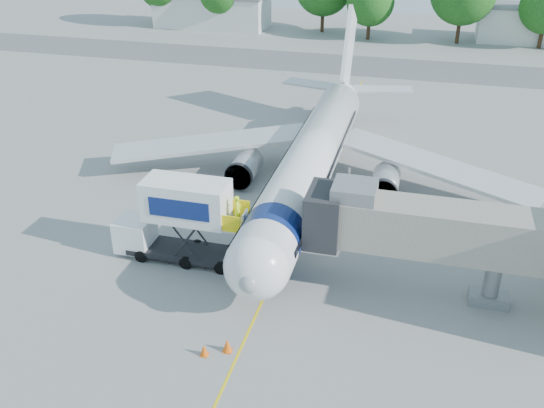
% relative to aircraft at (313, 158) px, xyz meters
% --- Properties ---
extents(ground, '(160.00, 160.00, 0.00)m').
position_rel_aircraft_xyz_m(ground, '(0.00, -4.12, -2.95)').
color(ground, gray).
rests_on(ground, ground).
extents(guidance_line, '(0.15, 70.00, 0.01)m').
position_rel_aircraft_xyz_m(guidance_line, '(0.00, -4.12, -2.94)').
color(guidance_line, yellow).
rests_on(guidance_line, ground).
extents(taxiway_strip, '(120.00, 10.00, 0.01)m').
position_rel_aircraft_xyz_m(taxiway_strip, '(0.00, 37.88, -2.94)').
color(taxiway_strip, '#59595B').
rests_on(taxiway_strip, ground).
extents(aircraft, '(34.17, 37.73, 11.35)m').
position_rel_aircraft_xyz_m(aircraft, '(0.00, 0.00, 0.00)').
color(aircraft, white).
rests_on(aircraft, ground).
extents(jet_bridge, '(13.90, 3.20, 6.60)m').
position_rel_aircraft_xyz_m(jet_bridge, '(7.99, -11.12, 1.39)').
color(jet_bridge, gray).
rests_on(jet_bridge, ground).
extents(catering_hiloader, '(8.50, 2.44, 5.50)m').
position_rel_aircraft_xyz_m(catering_hiloader, '(-6.26, -11.12, -0.19)').
color(catering_hiloader, black).
rests_on(catering_hiloader, ground).
extents(ground_tug, '(3.99, 2.42, 1.51)m').
position_rel_aircraft_xyz_m(ground_tug, '(-2.95, -19.88, -2.16)').
color(ground_tug, white).
rests_on(ground_tug, ground).
extents(safety_cone_a, '(0.48, 0.48, 0.77)m').
position_rel_aircraft_xyz_m(safety_cone_a, '(-0.60, -18.68, -2.58)').
color(safety_cone_a, '#ED580C').
rests_on(safety_cone_a, ground).
extents(safety_cone_b, '(0.43, 0.43, 0.68)m').
position_rel_aircraft_xyz_m(safety_cone_b, '(-1.64, -19.27, -2.62)').
color(safety_cone_b, '#ED580C').
rests_on(safety_cone_b, ground).
extents(outbuilding_left, '(18.40, 8.40, 5.30)m').
position_rel_aircraft_xyz_m(outbuilding_left, '(-28.00, 55.88, -0.29)').
color(outbuilding_left, silver).
rests_on(outbuilding_left, ground).
extents(outbuilding_right, '(16.40, 7.40, 5.30)m').
position_rel_aircraft_xyz_m(outbuilding_right, '(22.00, 57.88, -0.29)').
color(outbuilding_right, silver).
rests_on(outbuilding_right, ground).
extents(tree_d, '(7.15, 7.15, 9.12)m').
position_rel_aircraft_xyz_m(tree_d, '(-1.98, 53.28, 2.58)').
color(tree_d, '#382314').
rests_on(tree_d, ground).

